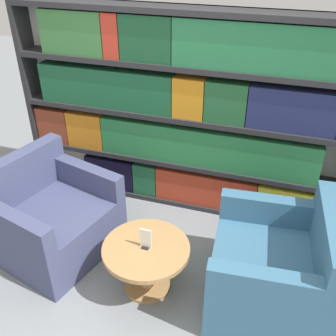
% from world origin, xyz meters
% --- Properties ---
extents(ground_plane, '(14.00, 14.00, 0.00)m').
position_xyz_m(ground_plane, '(0.00, 0.00, 0.00)').
color(ground_plane, gray).
extents(bookshelf, '(3.22, 0.30, 1.97)m').
position_xyz_m(bookshelf, '(0.03, 1.43, 0.99)').
color(bookshelf, silver).
rests_on(bookshelf, ground_plane).
extents(armchair_left, '(1.07, 1.13, 0.88)m').
position_xyz_m(armchair_left, '(-0.83, 0.35, 0.31)').
color(armchair_left, '#42476B').
rests_on(armchair_left, ground_plane).
extents(armchair_right, '(0.94, 1.01, 0.88)m').
position_xyz_m(armchair_right, '(1.10, 0.34, 0.31)').
color(armchair_right, '#386684').
rests_on(armchair_right, ground_plane).
extents(coffee_table, '(0.68, 0.68, 0.44)m').
position_xyz_m(coffee_table, '(0.13, 0.17, 0.31)').
color(coffee_table, '#AD7F4C').
rests_on(coffee_table, ground_plane).
extents(table_sign, '(0.09, 0.06, 0.18)m').
position_xyz_m(table_sign, '(0.13, 0.17, 0.51)').
color(table_sign, black).
rests_on(table_sign, coffee_table).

